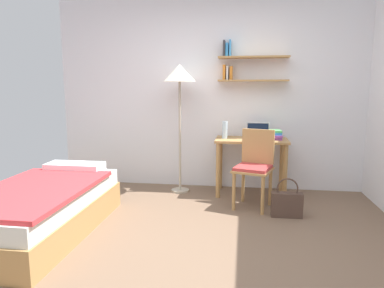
% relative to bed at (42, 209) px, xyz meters
% --- Properties ---
extents(ground_plane, '(5.28, 5.28, 0.00)m').
position_rel_bed_xyz_m(ground_plane, '(1.51, -0.14, -0.24)').
color(ground_plane, brown).
extents(wall_back, '(4.40, 0.27, 2.60)m').
position_rel_bed_xyz_m(wall_back, '(1.52, 1.88, 1.07)').
color(wall_back, white).
rests_on(wall_back, ground_plane).
extents(bed, '(0.94, 1.84, 0.54)m').
position_rel_bed_xyz_m(bed, '(0.00, 0.00, 0.00)').
color(bed, '#B2844C').
rests_on(bed, ground_plane).
extents(desk, '(0.93, 0.52, 0.74)m').
position_rel_bed_xyz_m(desk, '(2.02, 1.56, 0.34)').
color(desk, '#B2844C').
rests_on(desk, ground_plane).
extents(desk_chair, '(0.51, 0.53, 0.91)m').
position_rel_bed_xyz_m(desk_chair, '(2.05, 1.08, 0.26)').
color(desk_chair, '#B2844C').
rests_on(desk_chair, ground_plane).
extents(standing_lamp, '(0.42, 0.42, 1.69)m').
position_rel_bed_xyz_m(standing_lamp, '(1.08, 1.55, 1.26)').
color(standing_lamp, '#B2A893').
rests_on(standing_lamp, ground_plane).
extents(laptop, '(0.31, 0.21, 0.20)m').
position_rel_bed_xyz_m(laptop, '(2.11, 1.66, 0.55)').
color(laptop, '#B7BABF').
rests_on(laptop, desk).
extents(water_bottle, '(0.07, 0.07, 0.23)m').
position_rel_bed_xyz_m(water_bottle, '(1.68, 1.55, 0.61)').
color(water_bottle, silver).
rests_on(water_bottle, desk).
extents(book_stack, '(0.18, 0.26, 0.12)m').
position_rel_bed_xyz_m(book_stack, '(2.32, 1.58, 0.56)').
color(book_stack, purple).
rests_on(book_stack, desk).
extents(handbag, '(0.33, 0.11, 0.44)m').
position_rel_bed_xyz_m(handbag, '(2.40, 0.77, -0.09)').
color(handbag, '#4C382D').
rests_on(handbag, ground_plane).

